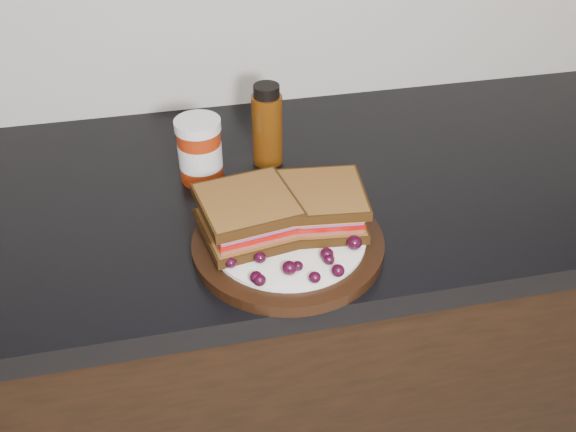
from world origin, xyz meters
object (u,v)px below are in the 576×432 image
Objects in this scene: plate at (288,244)px; oil_bottle at (267,125)px; condiment_jar at (200,150)px; sandwich_left at (248,215)px.

oil_bottle is at bearing 86.21° from plate.
condiment_jar reaches higher than plate.
oil_bottle reaches higher than sandwich_left.
oil_bottle reaches higher than plate.
condiment_jar reaches higher than sandwich_left.
sandwich_left is 0.20m from condiment_jar.
sandwich_left is at bearing -107.68° from oil_bottle.
oil_bottle is at bearing 62.83° from sandwich_left.
plate is 0.24m from condiment_jar.
oil_bottle is (0.07, 0.22, 0.02)m from sandwich_left.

